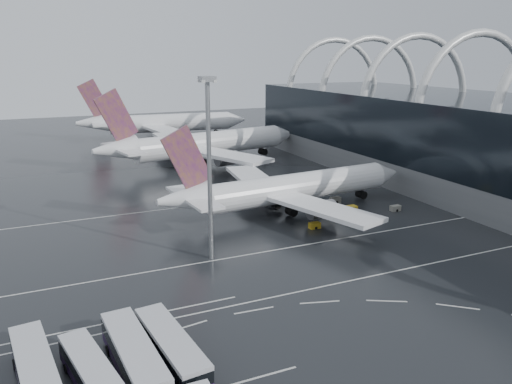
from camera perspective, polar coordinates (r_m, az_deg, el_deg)
name	(u,v)px	position (r m, az deg, el deg)	size (l,w,h in m)	color
ground	(304,283)	(68.14, 5.56, -10.28)	(420.00, 420.00, 0.00)	black
lane_marking_near	(312,289)	(66.59, 6.42, -10.94)	(120.00, 0.25, 0.01)	beige
lane_marking_mid	(266,252)	(77.86, 1.19, -6.82)	(120.00, 0.25, 0.01)	beige
lane_marking_far	(208,204)	(102.44, -5.50, -1.37)	(120.00, 0.25, 0.01)	beige
bus_bay_line_north	(122,320)	(61.14, -15.06, -13.96)	(28.00, 0.25, 0.01)	beige
airliner_main	(288,189)	(95.81, 3.67, 0.33)	(53.95, 47.13, 18.26)	white
airliner_gate_b	(201,145)	(139.27, -6.29, 5.38)	(62.18, 55.10, 21.66)	white
airliner_gate_c	(162,124)	(184.93, -10.71, 7.68)	(60.92, 56.03, 21.69)	white
bus_row_near_a	(36,371)	(51.95, -23.88, -18.22)	(4.55, 13.58, 3.28)	#231543
bus_row_near_b	(92,373)	(50.24, -18.27, -19.09)	(4.97, 12.36, 2.97)	#231543
bus_row_near_c	(134,357)	(50.90, -13.74, -17.87)	(4.22, 14.21, 3.45)	#231543
bus_row_near_d	(171,348)	(51.66, -9.68, -17.19)	(4.45, 13.62, 3.29)	#231543
floodlight_mast	(209,148)	(70.83, -5.42, 5.02)	(2.04, 2.04, 26.65)	gray
gse_cart_belly_a	(350,209)	(97.81, 10.72, -1.97)	(2.53, 1.49, 1.38)	#B28D17
gse_cart_belly_b	(335,200)	(104.07, 9.06, -0.89)	(2.11, 1.25, 1.15)	slate
gse_cart_belly_c	(315,225)	(88.33, 6.71, -3.81)	(1.95, 1.15, 1.07)	#B28D17
gse_cart_belly_d	(395,208)	(101.13, 15.64, -1.79)	(1.97, 1.17, 1.08)	slate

